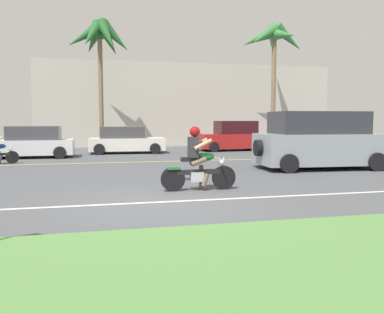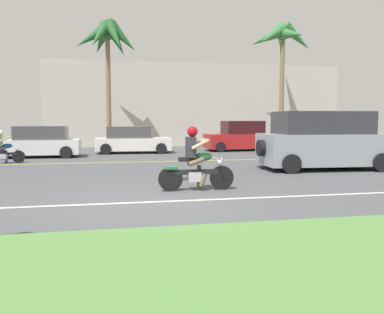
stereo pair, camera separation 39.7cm
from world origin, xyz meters
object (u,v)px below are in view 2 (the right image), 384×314
at_px(motorcyclist, 196,163).
at_px(palm_tree_1, 282,41).
at_px(parked_car_3, 240,137).
at_px(motorcyclist_distant, 3,149).
at_px(suv_nearby, 323,141).
at_px(parked_car_2, 132,141).
at_px(parked_car_1, 38,143).
at_px(palm_tree_0, 108,42).
at_px(parked_car_4, 341,137).

height_order(motorcyclist, palm_tree_1, palm_tree_1).
height_order(parked_car_3, motorcyclist_distant, parked_car_3).
height_order(suv_nearby, motorcyclist_distant, suv_nearby).
height_order(motorcyclist, parked_car_3, parked_car_3).
relative_size(suv_nearby, parked_car_3, 1.22).
distance_m(parked_car_2, motorcyclist_distant, 6.88).
bearing_deg(motorcyclist, parked_car_1, 117.40).
bearing_deg(parked_car_2, palm_tree_1, 16.88).
bearing_deg(palm_tree_0, parked_car_3, -16.64).
bearing_deg(parked_car_1, motorcyclist, -62.60).
distance_m(suv_nearby, palm_tree_1, 13.28).
xyz_separation_m(parked_car_2, parked_car_4, (11.47, -1.20, 0.12)).
xyz_separation_m(suv_nearby, parked_car_1, (-10.76, 6.95, -0.30)).
distance_m(suv_nearby, parked_car_2, 10.60).
xyz_separation_m(parked_car_1, palm_tree_1, (14.17, 4.53, 6.04)).
height_order(parked_car_1, parked_car_2, parked_car_1).
height_order(motorcyclist, palm_tree_0, palm_tree_0).
distance_m(parked_car_2, parked_car_4, 11.53).
height_order(parked_car_2, palm_tree_0, palm_tree_0).
bearing_deg(parked_car_3, suv_nearby, -89.28).
bearing_deg(parked_car_2, suv_nearby, -53.73).
relative_size(motorcyclist, parked_car_4, 0.46).
bearing_deg(parked_car_3, palm_tree_1, 34.54).
height_order(parked_car_3, palm_tree_1, palm_tree_1).
bearing_deg(motorcyclist_distant, palm_tree_0, 58.62).
distance_m(parked_car_2, parked_car_3, 6.17).
distance_m(motorcyclist, parked_car_2, 12.01).
relative_size(parked_car_3, motorcyclist_distant, 2.43).
xyz_separation_m(parked_car_3, palm_tree_0, (-7.31, 2.19, 5.47)).
height_order(suv_nearby, parked_car_1, suv_nearby).
bearing_deg(motorcyclist_distant, palm_tree_1, 25.52).
xyz_separation_m(motorcyclist, palm_tree_1, (8.79, 14.91, 6.06)).
xyz_separation_m(motorcyclist, parked_car_3, (5.26, 12.49, 0.11)).
bearing_deg(parked_car_3, palm_tree_0, 163.36).
relative_size(parked_car_1, palm_tree_1, 0.50).
bearing_deg(palm_tree_0, parked_car_1, -127.81).
bearing_deg(palm_tree_1, parked_car_4, -66.61).
bearing_deg(parked_car_3, parked_car_4, -17.87).
relative_size(parked_car_3, parked_car_4, 0.93).
bearing_deg(palm_tree_0, motorcyclist_distant, -121.38).
distance_m(parked_car_4, palm_tree_1, 7.47).
height_order(parked_car_4, palm_tree_0, palm_tree_0).
xyz_separation_m(motorcyclist, suv_nearby, (5.38, 3.44, 0.32)).
relative_size(parked_car_3, palm_tree_1, 0.48).
distance_m(palm_tree_1, motorcyclist_distant, 17.81).
xyz_separation_m(motorcyclist, palm_tree_0, (-2.05, 14.67, 5.58)).
height_order(parked_car_1, motorcyclist_distant, parked_car_1).
relative_size(suv_nearby, palm_tree_0, 0.63).
bearing_deg(suv_nearby, parked_car_1, 147.15).
bearing_deg(parked_car_1, parked_car_4, 1.41).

